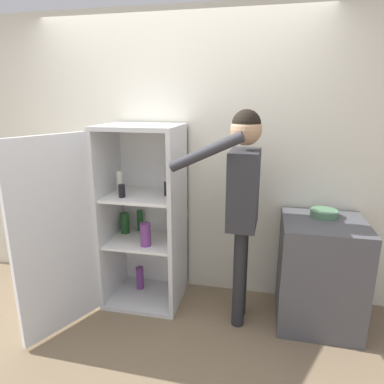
# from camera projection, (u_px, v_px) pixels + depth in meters

# --- Properties ---
(ground_plane) EXTENTS (12.00, 12.00, 0.00)m
(ground_plane) POSITION_uv_depth(u_px,v_px,m) (148.00, 347.00, 2.56)
(ground_plane) COLOR #7A664C
(wall_back) EXTENTS (7.00, 0.06, 2.55)m
(wall_back) POSITION_uv_depth(u_px,v_px,m) (179.00, 157.00, 3.15)
(wall_back) COLOR silver
(wall_back) RESTS_ON ground_plane
(refrigerator) EXTENTS (0.99, 1.18, 1.59)m
(refrigerator) POSITION_uv_depth(u_px,v_px,m) (127.00, 220.00, 2.95)
(refrigerator) COLOR silver
(refrigerator) RESTS_ON ground_plane
(person) EXTENTS (0.64, 0.51, 1.73)m
(person) POSITION_uv_depth(u_px,v_px,m) (242.00, 190.00, 2.61)
(person) COLOR #262628
(person) RESTS_ON ground_plane
(counter) EXTENTS (0.64, 0.62, 0.88)m
(counter) POSITION_uv_depth(u_px,v_px,m) (320.00, 272.00, 2.77)
(counter) COLOR #4C4C51
(counter) RESTS_ON ground_plane
(bowl) EXTENTS (0.21, 0.21, 0.05)m
(bowl) POSITION_uv_depth(u_px,v_px,m) (324.00, 213.00, 2.75)
(bowl) COLOR #517F5B
(bowl) RESTS_ON counter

